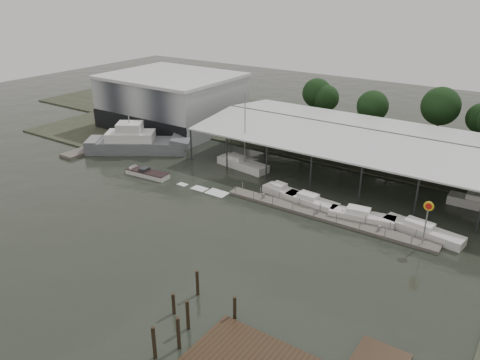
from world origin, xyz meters
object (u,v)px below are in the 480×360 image
Objects in this scene: white_sailboat at (242,164)px; speedboat_underway at (144,173)px; grey_trawler at (138,143)px; shell_fuel_sign at (427,215)px.

white_sailboat reaches higher than speedboat_underway.
grey_trawler reaches higher than speedboat_underway.
grey_trawler is 0.93× the size of speedboat_underway.
shell_fuel_sign is 49.71m from grey_trawler.
shell_fuel_sign is at bearing -38.74° from grey_trawler.
shell_fuel_sign reaches higher than speedboat_underway.
speedboat_underway is (8.64, -7.18, -1.19)m from grey_trawler.
white_sailboat is 15.32m from speedboat_underway.
grey_trawler is at bearing -160.80° from white_sailboat.
grey_trawler is at bearing 174.75° from shell_fuel_sign.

